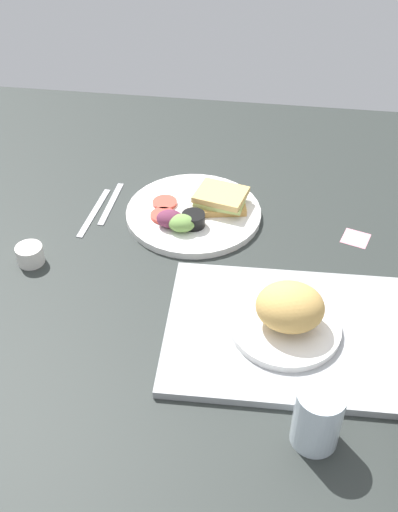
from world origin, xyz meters
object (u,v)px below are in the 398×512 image
object	(u,v)px
espresso_cup	(30,255)
fork	(111,203)
sticky_note	(356,238)
drinking_glass	(318,417)
serving_tray	(289,333)
knife	(94,212)
plate_with_salad	(196,212)
bread_plate_near	(288,314)

from	to	relation	value
espresso_cup	fork	bearing A→B (deg)	-116.30
espresso_cup	sticky_note	world-z (taller)	espresso_cup
drinking_glass	espresso_cup	bearing A→B (deg)	-30.50
serving_tray	knife	size ratio (longest dim) A/B	2.37
fork	plate_with_salad	bearing A→B (deg)	85.43
fork	sticky_note	bearing A→B (deg)	86.96
plate_with_salad	drinking_glass	size ratio (longest dim) A/B	2.77
serving_tray	fork	bearing A→B (deg)	-40.13
bread_plate_near	drinking_glass	size ratio (longest dim) A/B	1.82
drinking_glass	sticky_note	world-z (taller)	drinking_glass
plate_with_salad	sticky_note	bearing A→B (deg)	175.78
bread_plate_near	espresso_cup	size ratio (longest dim) A/B	3.60
espresso_cup	fork	world-z (taller)	espresso_cup
bread_plate_near	fork	bearing A→B (deg)	-40.36
knife	drinking_glass	bearing A→B (deg)	47.84
bread_plate_near	sticky_note	distance (cm)	34.40
drinking_glass	fork	xyz separation A→B (cm)	(47.28, -57.24, -5.30)
serving_tray	sticky_note	size ratio (longest dim) A/B	8.04
plate_with_salad	sticky_note	distance (cm)	35.96
plate_with_salad	knife	world-z (taller)	plate_with_salad
sticky_note	fork	bearing A→B (deg)	-5.11
sticky_note	plate_with_salad	bearing A→B (deg)	-4.22
espresso_cup	plate_with_salad	bearing A→B (deg)	-147.45
drinking_glass	knife	bearing A→B (deg)	-46.64
serving_tray	knife	bearing A→B (deg)	-35.01
bread_plate_near	sticky_note	xyz separation A→B (cm)	(-14.25, -30.83, -5.44)
serving_tray	knife	xyz separation A→B (cm)	(45.74, -32.04, -0.55)
serving_tray	plate_with_salad	xyz separation A→B (cm)	(22.10, -33.63, 0.82)
knife	sticky_note	world-z (taller)	knife
espresso_cup	sticky_note	distance (cm)	70.02
serving_tray	fork	size ratio (longest dim) A/B	2.65
bread_plate_near	knife	world-z (taller)	bread_plate_near
knife	espresso_cup	bearing A→B (deg)	-19.25
serving_tray	knife	distance (cm)	55.85
espresso_cup	fork	distance (cm)	25.45
serving_tray	drinking_glass	world-z (taller)	drinking_glass
bread_plate_near	espresso_cup	world-z (taller)	bread_plate_near
plate_with_salad	serving_tray	bearing A→B (deg)	123.31
bread_plate_near	plate_with_salad	xyz separation A→B (cm)	(21.57, -33.47, -3.88)
serving_tray	espresso_cup	world-z (taller)	espresso_cup
espresso_cup	knife	xyz separation A→B (cm)	(-8.25, -18.76, -1.75)
drinking_glass	fork	bearing A→B (deg)	-50.45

